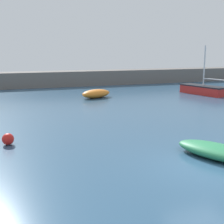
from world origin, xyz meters
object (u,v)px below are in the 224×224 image
object	(u,v)px
mooring_buoy_red	(8,139)
open_tender_yellow	(96,94)
sailboat_short_mast	(203,90)
rowboat_blue_near	(217,151)

from	to	relation	value
mooring_buoy_red	open_tender_yellow	bearing A→B (deg)	56.86
open_tender_yellow	sailboat_short_mast	size ratio (longest dim) A/B	0.63
sailboat_short_mast	rowboat_blue_near	world-z (taller)	sailboat_short_mast
sailboat_short_mast	mooring_buoy_red	xyz separation A→B (m)	(-19.00, -11.16, -0.20)
sailboat_short_mast	open_tender_yellow	bearing A→B (deg)	69.35
open_tender_yellow	mooring_buoy_red	size ratio (longest dim) A/B	6.15
open_tender_yellow	rowboat_blue_near	distance (m)	17.53
sailboat_short_mast	rowboat_blue_near	xyz separation A→B (m)	(-11.12, -16.03, -0.18)
open_tender_yellow	sailboat_short_mast	xyz separation A→B (m)	(10.74, -1.49, 0.08)
open_tender_yellow	sailboat_short_mast	distance (m)	10.84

